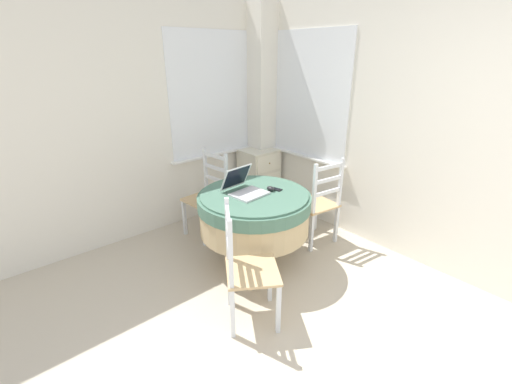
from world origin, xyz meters
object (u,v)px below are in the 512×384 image
object	(u,v)px
cell_phone	(276,189)
dining_chair_near_right_window	(318,204)
round_dining_table	(254,210)
laptop	(245,188)
dining_chair_camera_near	(246,269)
computer_mouse	(271,189)
corner_cabinet	(259,177)
dining_chair_near_back_window	(208,197)

from	to	relation	value
cell_phone	dining_chair_near_right_window	world-z (taller)	dining_chair_near_right_window
round_dining_table	laptop	bearing A→B (deg)	134.11
round_dining_table	dining_chair_near_right_window	distance (m)	0.79
dining_chair_near_right_window	dining_chair_camera_near	size ratio (longest dim) A/B	1.00
computer_mouse	corner_cabinet	bearing A→B (deg)	53.40
cell_phone	corner_cabinet	bearing A→B (deg)	55.89
dining_chair_near_right_window	dining_chair_camera_near	world-z (taller)	same
dining_chair_near_right_window	laptop	bearing A→B (deg)	166.27
laptop	dining_chair_near_back_window	world-z (taller)	laptop
round_dining_table	dining_chair_camera_near	world-z (taller)	dining_chair_camera_near
dining_chair_near_right_window	corner_cabinet	distance (m)	1.21
laptop	round_dining_table	bearing A→B (deg)	-45.89
computer_mouse	corner_cabinet	size ratio (longest dim) A/B	0.11
computer_mouse	cell_phone	bearing A→B (deg)	-16.94
round_dining_table	laptop	world-z (taller)	laptop
laptop	corner_cabinet	size ratio (longest dim) A/B	0.49
dining_chair_near_right_window	dining_chair_camera_near	xyz separation A→B (m)	(-1.33, -0.42, 0.00)
laptop	dining_chair_near_back_window	bearing A→B (deg)	85.97
round_dining_table	computer_mouse	world-z (taller)	computer_mouse
round_dining_table	corner_cabinet	xyz separation A→B (m)	(0.98, 1.05, -0.18)
laptop	cell_phone	world-z (taller)	laptop
dining_chair_near_back_window	dining_chair_near_right_window	distance (m)	1.21
cell_phone	dining_chair_camera_near	size ratio (longest dim) A/B	0.12
round_dining_table	computer_mouse	xyz separation A→B (m)	(0.16, -0.05, 0.19)
cell_phone	dining_chair_near_right_window	distance (m)	0.63
dining_chair_near_back_window	corner_cabinet	bearing A→B (deg)	14.83
round_dining_table	cell_phone	world-z (taller)	cell_phone
dining_chair_near_back_window	corner_cabinet	xyz separation A→B (m)	(0.99, 0.26, -0.07)
dining_chair_camera_near	corner_cabinet	distance (m)	2.23
computer_mouse	dining_chair_camera_near	distance (m)	0.93
cell_phone	dining_chair_near_right_window	size ratio (longest dim) A/B	0.12
computer_mouse	dining_chair_camera_near	size ratio (longest dim) A/B	0.09
cell_phone	dining_chair_camera_near	distance (m)	0.96
cell_phone	computer_mouse	bearing A→B (deg)	163.06
laptop	corner_cabinet	bearing A→B (deg)	43.47
computer_mouse	dining_chair_camera_near	bearing A→B (deg)	-144.37
computer_mouse	corner_cabinet	world-z (taller)	computer_mouse
round_dining_table	corner_cabinet	size ratio (longest dim) A/B	1.37
computer_mouse	corner_cabinet	xyz separation A→B (m)	(0.82, 1.10, -0.37)
round_dining_table	computer_mouse	distance (m)	0.26
round_dining_table	dining_chair_near_right_window	world-z (taller)	dining_chair_near_right_window
round_dining_table	dining_chair_camera_near	size ratio (longest dim) A/B	1.10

